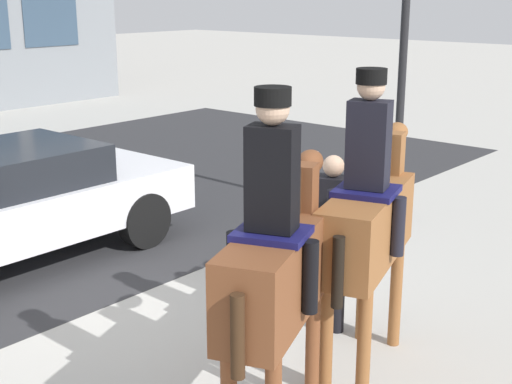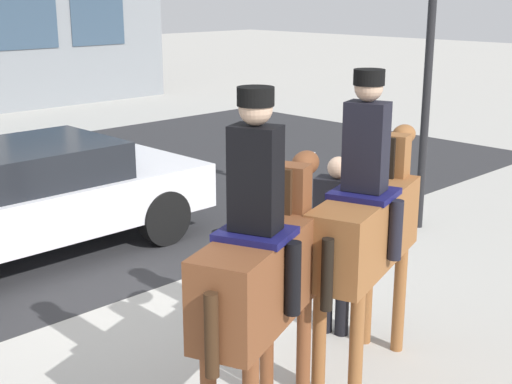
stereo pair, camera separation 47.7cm
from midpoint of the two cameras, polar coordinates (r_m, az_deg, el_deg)
The scene contains 6 objects.
ground_plane at distance 7.37m, azimuth -10.88°, elevation -9.94°, with size 80.00×80.00×0.00m, color #B2AFA8.
mounted_horse_lead at distance 4.92m, azimuth -1.15°, elevation -5.89°, with size 1.70×0.91×2.58m.
mounted_horse_companion at distance 5.90m, azimuth 6.73°, elevation -2.10°, with size 1.87×0.87×2.60m.
pedestrian_bystander at distance 6.63m, azimuth 4.08°, elevation -3.09°, with size 0.78×0.69×1.73m.
street_car_near_lane at distance 9.05m, azimuth -20.65°, elevation -0.71°, with size 4.35×1.89×1.40m.
traffic_light at distance 9.75m, azimuth 10.52°, elevation 13.39°, with size 0.24×0.29×4.20m.
Camera 1 is at (-4.20, -5.13, 3.16)m, focal length 50.00 mm.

